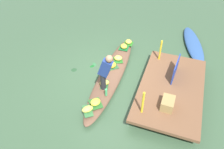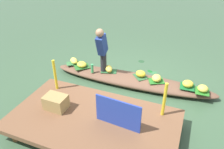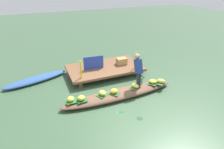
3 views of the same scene
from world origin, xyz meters
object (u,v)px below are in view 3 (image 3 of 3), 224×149
at_px(produce_crate, 122,61).
at_px(water_bottle, 142,80).
at_px(banana_bunch_4, 71,99).
at_px(banana_bunch_0, 114,91).
at_px(market_banner, 94,63).
at_px(banana_bunch_2, 135,86).
at_px(banana_bunch_6, 153,81).
at_px(vendor_boat, 119,94).
at_px(vendor_person, 138,69).
at_px(banana_bunch_3, 161,81).
at_px(banana_bunch_1, 102,93).
at_px(moored_boat, 36,79).
at_px(banana_bunch_5, 81,98).

bearing_deg(produce_crate, water_bottle, -88.45).
bearing_deg(banana_bunch_4, banana_bunch_0, -3.90).
bearing_deg(market_banner, banana_bunch_2, -58.82).
bearing_deg(banana_bunch_6, banana_bunch_4, 179.81).
height_order(banana_bunch_2, produce_crate, produce_crate).
height_order(banana_bunch_2, water_bottle, water_bottle).
distance_m(vendor_boat, vendor_person, 1.14).
height_order(vendor_person, produce_crate, vendor_person).
bearing_deg(banana_bunch_4, banana_bunch_2, -1.29).
relative_size(vendor_boat, banana_bunch_3, 13.99).
relative_size(banana_bunch_4, vendor_person, 0.19).
bearing_deg(banana_bunch_3, banana_bunch_4, 178.15).
bearing_deg(produce_crate, market_banner, 179.70).
relative_size(banana_bunch_2, banana_bunch_4, 1.24).
height_order(banana_bunch_0, vendor_person, vendor_person).
height_order(banana_bunch_1, banana_bunch_3, banana_bunch_1).
height_order(vendor_boat, vendor_person, vendor_person).
xyz_separation_m(moored_boat, produce_crate, (3.70, -0.46, 0.40)).
bearing_deg(market_banner, water_bottle, -47.26).
relative_size(moored_boat, produce_crate, 5.93).
bearing_deg(vendor_boat, moored_boat, 137.37).
bearing_deg(banana_bunch_6, vendor_person, 175.29).
bearing_deg(banana_bunch_4, banana_bunch_1, -2.48).
bearing_deg(vendor_person, banana_bunch_3, -9.20).
height_order(banana_bunch_0, banana_bunch_3, banana_bunch_0).
distance_m(banana_bunch_5, water_bottle, 2.43).
xyz_separation_m(banana_bunch_1, banana_bunch_5, (-0.75, -0.03, -0.00)).
height_order(vendor_boat, banana_bunch_0, banana_bunch_0).
distance_m(moored_boat, banana_bunch_1, 3.16).
relative_size(moored_boat, banana_bunch_4, 10.91).
bearing_deg(banana_bunch_4, vendor_person, 0.99).
height_order(banana_bunch_5, vendor_person, vendor_person).
distance_m(banana_bunch_4, banana_bunch_6, 3.17).
height_order(banana_bunch_4, vendor_person, vendor_person).
bearing_deg(banana_bunch_4, banana_bunch_3, -1.85).
bearing_deg(banana_bunch_3, banana_bunch_1, 178.44).
xyz_separation_m(banana_bunch_1, banana_bunch_4, (-1.09, 0.05, -0.00)).
distance_m(vendor_boat, banana_bunch_1, 0.68).
bearing_deg(banana_bunch_0, banana_bunch_2, 3.26).
xyz_separation_m(vendor_person, market_banner, (-1.11, 1.83, -0.31)).
height_order(banana_bunch_4, market_banner, market_banner).
bearing_deg(vendor_boat, water_bottle, 9.79).
relative_size(water_bottle, produce_crate, 0.54).
bearing_deg(moored_boat, banana_bunch_4, -82.52).
relative_size(water_bottle, market_banner, 0.28).
bearing_deg(market_banner, banana_bunch_3, -39.39).
bearing_deg(banana_bunch_1, banana_bunch_0, -7.54).
relative_size(vendor_boat, produce_crate, 9.76).
xyz_separation_m(banana_bunch_1, water_bottle, (1.67, 0.20, 0.03)).
distance_m(banana_bunch_3, vendor_person, 1.15).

